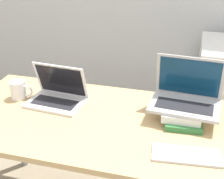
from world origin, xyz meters
The scene contains 6 objects.
desk centered at (0.00, 0.39, 0.66)m, with size 1.78×0.78×0.72m.
laptop_left centered at (-0.40, 0.50, 0.77)m, with size 0.33×0.24×0.22m.
book_stack centered at (0.30, 0.50, 0.75)m, with size 0.21×0.29×0.07m.
laptop_on_books centered at (0.31, 0.54, 0.84)m, with size 0.37×0.26×0.24m.
wireless_keyboard centered at (0.34, 0.19, 0.73)m, with size 0.31×0.15×0.01m.
mug centered at (-0.64, 0.48, 0.78)m, with size 0.14×0.09×0.11m.
Camera 1 is at (0.32, -0.94, 1.59)m, focal length 50.00 mm.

